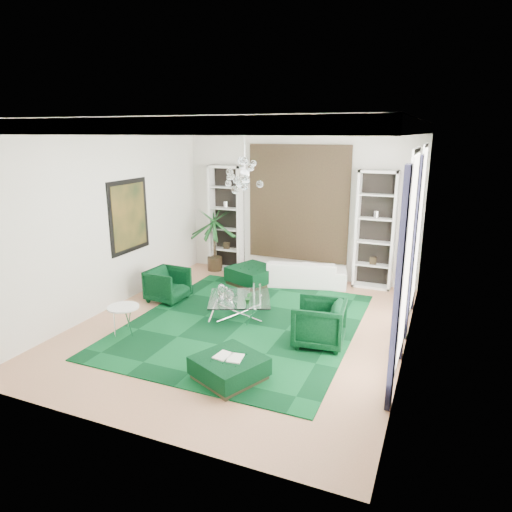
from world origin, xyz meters
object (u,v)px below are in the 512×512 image
at_px(ottoman_side, 253,276).
at_px(side_table, 124,321).
at_px(armchair_right, 319,323).
at_px(ottoman_front, 229,368).
at_px(palm, 214,231).
at_px(armchair_left, 168,285).
at_px(coffee_table, 240,307).
at_px(sofa, 302,272).

height_order(ottoman_side, side_table, side_table).
height_order(armchair_right, side_table, armchair_right).
bearing_deg(ottoman_front, armchair_right, 61.05).
bearing_deg(armchair_right, ottoman_front, -35.27).
bearing_deg(armchair_right, side_table, -79.67).
bearing_deg(ottoman_front, side_table, 164.83).
bearing_deg(palm, ottoman_front, -60.24).
bearing_deg(ottoman_front, ottoman_side, 108.48).
relative_size(armchair_right, side_table, 1.54).
bearing_deg(ottoman_front, armchair_left, 137.34).
bearing_deg(ottoman_front, coffee_table, 110.88).
height_order(ottoman_front, palm, palm).
relative_size(coffee_table, side_table, 2.10).
bearing_deg(coffee_table, side_table, -135.00).
bearing_deg(ottoman_front, palm, 119.76).
bearing_deg(ottoman_side, ottoman_front, -71.52).
xyz_separation_m(armchair_right, coffee_table, (-1.80, 0.59, -0.19)).
bearing_deg(palm, armchair_right, -41.05).
bearing_deg(ottoman_front, sofa, 93.73).
bearing_deg(sofa, ottoman_side, 7.76).
relative_size(ottoman_side, side_table, 1.75).
distance_m(armchair_left, side_table, 1.86).
relative_size(sofa, ottoman_front, 2.34).
height_order(sofa, armchair_left, armchair_left).
distance_m(sofa, armchair_right, 3.26).
bearing_deg(armchair_right, sofa, -163.96).
bearing_deg(palm, ottoman_side, -26.94).
bearing_deg(coffee_table, ottoman_front, -69.12).
xyz_separation_m(coffee_table, palm, (-1.98, 2.70, 0.89)).
distance_m(ottoman_side, ottoman_front, 4.48).
bearing_deg(sofa, armchair_left, 27.98).
relative_size(armchair_right, coffee_table, 0.73).
height_order(coffee_table, palm, palm).
bearing_deg(armchair_right, armchair_left, -109.04).
bearing_deg(palm, coffee_table, -53.82).
distance_m(sofa, side_table, 4.57).
height_order(armchair_left, palm, palm).
bearing_deg(palm, armchair_left, -87.28).
relative_size(coffee_table, ottoman_front, 1.31).
bearing_deg(sofa, ottoman_front, 79.62).
bearing_deg(armchair_right, coffee_table, -114.33).
bearing_deg(side_table, ottoman_side, 73.70).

